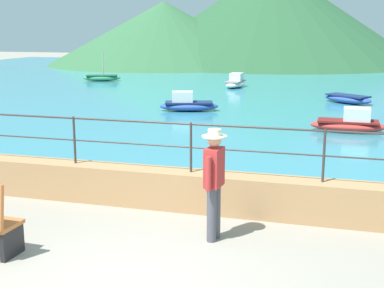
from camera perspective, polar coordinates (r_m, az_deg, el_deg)
The scene contains 11 objects.
promenade_wall at distance 9.62m, azimuth -0.11°, elevation -5.03°, with size 20.00×0.56×0.70m, color tan.
railing at distance 9.37m, azimuth -0.12°, elevation 0.74°, with size 18.44×0.04×0.90m.
lake_water at distance 31.72m, azimuth 11.42°, elevation 6.31°, with size 64.00×44.32×0.06m, color teal.
hill_main at distance 51.34m, azimuth 8.53°, elevation 13.63°, with size 27.44×27.44×9.01m, color #285633.
hill_secondary at distance 48.81m, azimuth -3.03°, elevation 11.82°, with size 21.05×21.05×5.61m, color #33663D.
person_walking at distance 8.09m, azimuth 2.39°, elevation -3.77°, with size 0.38×0.57×1.75m.
boat_0 at distance 17.25m, azimuth 16.60°, elevation 2.16°, with size 2.30×0.90×0.76m.
boat_1 at distance 33.31m, azimuth -9.68°, elevation 7.06°, with size 2.47×1.61×1.83m.
boat_2 at distance 29.37m, azimuth 4.71°, elevation 6.63°, with size 1.05×2.35×0.76m.
boat_3 at distance 20.76m, azimuth -0.47°, elevation 4.32°, with size 2.46×1.52×0.76m.
boat_5 at distance 23.90m, azimuth 16.42°, elevation 4.70°, with size 2.39×2.08×0.36m.
Camera 1 is at (2.56, -5.61, 3.22)m, focal length 49.57 mm.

